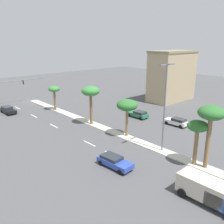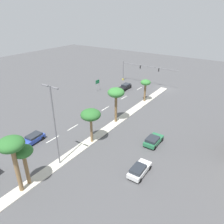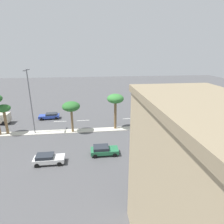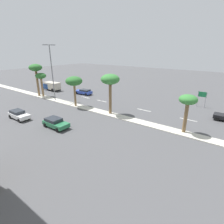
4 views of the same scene
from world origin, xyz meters
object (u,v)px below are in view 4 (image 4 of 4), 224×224
object	(u,v)px
palm_tree_far	(41,77)
sedan_white_far	(19,114)
sedan_green_outboard	(55,123)
palm_tree_center	(188,102)
street_lamp_trailing	(52,69)
sedan_blue_right	(84,92)
palm_tree_outboard	(110,81)
palm_tree_mid	(36,69)
box_truck	(51,86)
directional_road_sign	(202,96)
palm_tree_leading	(74,82)

from	to	relation	value
palm_tree_far	sedan_white_far	size ratio (longest dim) A/B	1.35
sedan_white_far	sedan_green_outboard	bearing A→B (deg)	-79.06
palm_tree_center	sedan_white_far	size ratio (longest dim) A/B	1.28
palm_tree_far	sedan_green_outboard	distance (m)	20.14
street_lamp_trailing	sedan_blue_right	world-z (taller)	street_lamp_trailing
palm_tree_far	sedan_blue_right	size ratio (longest dim) A/B	1.21
palm_tree_far	sedan_green_outboard	size ratio (longest dim) A/B	1.36
palm_tree_outboard	palm_tree_mid	distance (m)	21.72
sedan_green_outboard	sedan_white_far	world-z (taller)	sedan_white_far
palm_tree_center	palm_tree_mid	size ratio (longest dim) A/B	0.70
sedan_blue_right	street_lamp_trailing	bearing A→B (deg)	171.01
palm_tree_far	sedan_blue_right	xyz separation A→B (m)	(7.59, -6.24, -4.03)
palm_tree_outboard	palm_tree_far	bearing A→B (deg)	90.32
palm_tree_far	box_truck	xyz separation A→B (m)	(5.65, 4.49, -3.48)
directional_road_sign	sedan_white_far	distance (m)	34.03
palm_tree_leading	sedan_green_outboard	size ratio (longest dim) A/B	1.44
palm_tree_center	palm_tree_mid	xyz separation A→B (m)	(-0.48, 34.52, 2.03)
street_lamp_trailing	box_truck	size ratio (longest dim) A/B	2.00
sedan_green_outboard	box_truck	world-z (taller)	box_truck
palm_tree_leading	box_truck	size ratio (longest dim) A/B	1.00
palm_tree_outboard	sedan_blue_right	xyz separation A→B (m)	(7.47, 14.17, -5.27)
palm_tree_leading	street_lamp_trailing	bearing A→B (deg)	87.86
sedan_green_outboard	sedan_white_far	xyz separation A→B (m)	(-1.51, 7.79, 0.01)
street_lamp_trailing	sedan_green_outboard	world-z (taller)	street_lamp_trailing
palm_tree_mid	sedan_white_far	distance (m)	16.26
palm_tree_center	box_truck	xyz separation A→B (m)	(5.44, 37.71, -3.23)
palm_tree_outboard	box_truck	size ratio (longest dim) A/B	1.18
street_lamp_trailing	box_truck	distance (m)	12.53
palm_tree_mid	sedan_green_outboard	bearing A→B (deg)	-116.01
palm_tree_leading	sedan_blue_right	world-z (taller)	palm_tree_leading
palm_tree_far	palm_tree_center	bearing A→B (deg)	-89.63
palm_tree_center	sedan_blue_right	size ratio (longest dim) A/B	1.15
palm_tree_outboard	palm_tree_leading	distance (m)	8.42
sedan_blue_right	box_truck	world-z (taller)	box_truck
street_lamp_trailing	sedan_green_outboard	bearing A→B (deg)	-126.33
palm_tree_center	sedan_green_outboard	distance (m)	18.91
palm_tree_leading	palm_tree_far	world-z (taller)	palm_tree_leading
directional_road_sign	palm_tree_center	distance (m)	14.14
palm_tree_far	street_lamp_trailing	world-z (taller)	street_lamp_trailing
palm_tree_leading	palm_tree_mid	xyz separation A→B (m)	(0.28, 13.37, 1.49)
sedan_white_far	palm_tree_mid	bearing A→B (deg)	45.69
street_lamp_trailing	sedan_blue_right	bearing A→B (deg)	-8.99
palm_tree_far	box_truck	world-z (taller)	palm_tree_far
palm_tree_leading	sedan_white_far	xyz separation A→B (m)	(-10.33, 2.50, -4.30)
palm_tree_far	sedan_green_outboard	xyz separation A→B (m)	(-9.38, -17.36, -4.02)
palm_tree_mid	sedan_blue_right	xyz separation A→B (m)	(7.86, -7.54, -5.81)
palm_tree_center	sedan_white_far	xyz separation A→B (m)	(-11.09, 23.65, -3.75)
palm_tree_leading	palm_tree_far	distance (m)	12.09
palm_tree_center	sedan_blue_right	world-z (taller)	palm_tree_center
directional_road_sign	palm_tree_far	xyz separation A→B (m)	(-14.16, 32.57, 2.50)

